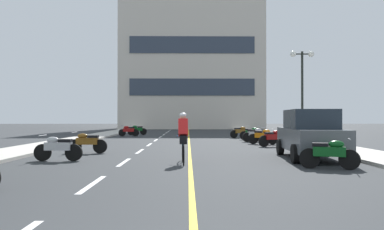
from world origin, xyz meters
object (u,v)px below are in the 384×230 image
(motorcycle_4, at_px, (87,142))
(cyclist_rider, at_px, (183,137))
(street_lamp_mid, at_px, (302,76))
(motorcycle_8, at_px, (252,133))
(motorcycle_5, at_px, (273,138))
(motorcycle_9, at_px, (241,132))
(parked_car_near, at_px, (310,134))
(motorcycle_2, at_px, (330,153))
(motorcycle_6, at_px, (263,136))
(motorcycle_10, at_px, (129,131))
(motorcycle_11, at_px, (137,130))
(motorcycle_7, at_px, (255,134))
(motorcycle_3, at_px, (58,148))

(motorcycle_4, bearing_deg, cyclist_rider, -38.64)
(street_lamp_mid, xyz_separation_m, motorcycle_8, (-2.45, 3.19, -3.59))
(motorcycle_5, bearing_deg, motorcycle_9, 93.74)
(parked_car_near, relative_size, motorcycle_5, 2.63)
(motorcycle_2, xyz_separation_m, motorcycle_5, (0.32, 8.22, 0.00))
(motorcycle_6, bearing_deg, motorcycle_10, 135.64)
(street_lamp_mid, relative_size, motorcycle_11, 3.25)
(motorcycle_5, relative_size, motorcycle_8, 0.97)
(motorcycle_5, distance_m, motorcycle_11, 15.64)
(parked_car_near, relative_size, motorcycle_6, 2.64)
(motorcycle_4, xyz_separation_m, motorcycle_8, (8.76, 9.33, 0.00))
(motorcycle_5, xyz_separation_m, motorcycle_9, (-0.53, 8.04, 0.00))
(cyclist_rider, bearing_deg, motorcycle_4, 141.36)
(motorcycle_10, distance_m, motorcycle_11, 2.19)
(street_lamp_mid, height_order, cyclist_rider, street_lamp_mid)
(motorcycle_2, distance_m, cyclist_rider, 4.60)
(motorcycle_7, height_order, cyclist_rider, cyclist_rider)
(motorcycle_5, distance_m, motorcycle_8, 5.88)
(motorcycle_5, bearing_deg, motorcycle_8, 90.42)
(motorcycle_3, bearing_deg, parked_car_near, 3.88)
(motorcycle_4, xyz_separation_m, motorcycle_11, (-0.18, 16.25, 0.00))
(motorcycle_6, distance_m, motorcycle_8, 4.22)
(motorcycle_6, bearing_deg, motorcycle_7, 91.38)
(motorcycle_11, bearing_deg, parked_car_near, -63.82)
(motorcycle_4, relative_size, motorcycle_6, 1.04)
(motorcycle_6, relative_size, motorcycle_7, 0.97)
(parked_car_near, xyz_separation_m, motorcycle_10, (-9.40, 16.19, -0.44))
(motorcycle_10, bearing_deg, motorcycle_2, -64.38)
(motorcycle_8, distance_m, motorcycle_9, 2.22)
(motorcycle_2, xyz_separation_m, motorcycle_9, (-0.20, 16.27, 0.00))
(motorcycle_3, relative_size, motorcycle_11, 1.02)
(motorcycle_2, height_order, motorcycle_6, same)
(motorcycle_6, distance_m, cyclist_rider, 9.55)
(motorcycle_3, distance_m, motorcycle_4, 2.73)
(motorcycle_7, distance_m, motorcycle_8, 2.14)
(motorcycle_3, xyz_separation_m, motorcycle_11, (0.06, 18.97, 0.00))
(motorcycle_9, relative_size, motorcycle_11, 0.98)
(motorcycle_4, xyz_separation_m, motorcycle_7, (8.57, 7.20, 0.00))
(motorcycle_5, xyz_separation_m, cyclist_rider, (-4.66, -6.76, 0.41))
(motorcycle_2, height_order, motorcycle_5, same)
(motorcycle_3, distance_m, motorcycle_10, 16.81)
(motorcycle_7, distance_m, motorcycle_11, 12.59)
(motorcycle_7, bearing_deg, street_lamp_mid, -21.79)
(motorcycle_8, height_order, cyclist_rider, cyclist_rider)
(motorcycle_6, relative_size, motorcycle_10, 0.96)
(parked_car_near, distance_m, motorcycle_6, 7.23)
(motorcycle_2, xyz_separation_m, motorcycle_7, (0.09, 11.97, 0.00))
(parked_car_near, height_order, motorcycle_6, parked_car_near)
(motorcycle_10, relative_size, cyclist_rider, 0.96)
(motorcycle_10, bearing_deg, motorcycle_6, -44.36)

